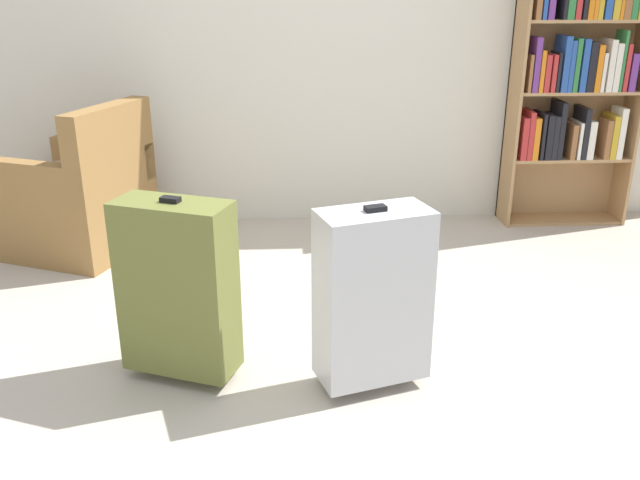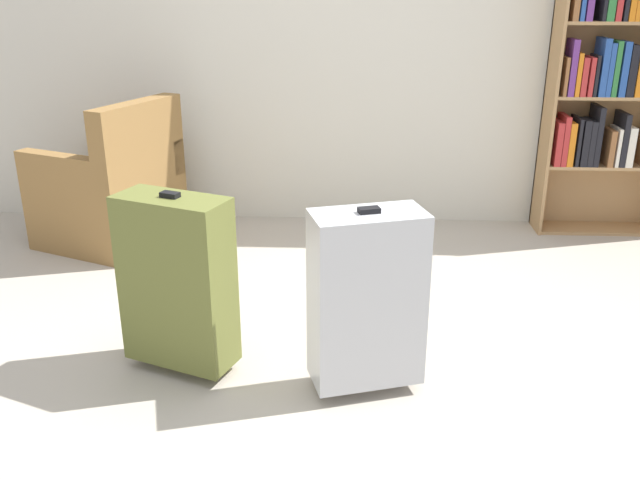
{
  "view_description": "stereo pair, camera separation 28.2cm",
  "coord_description": "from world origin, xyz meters",
  "px_view_note": "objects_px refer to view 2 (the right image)",
  "views": [
    {
      "loc": [
        -0.22,
        -2.4,
        1.57
      ],
      "look_at": [
        -0.07,
        0.22,
        0.55
      ],
      "focal_mm": 38.16,
      "sensor_mm": 36.0,
      "label": 1
    },
    {
      "loc": [
        0.06,
        -2.4,
        1.57
      ],
      "look_at": [
        -0.07,
        0.22,
        0.55
      ],
      "focal_mm": 38.16,
      "sensor_mm": 36.0,
      "label": 2
    }
  ],
  "objects_px": {
    "bookshelf": "(617,81)",
    "mug": "(178,240)",
    "armchair": "(112,193)",
    "suitcase_olive": "(177,281)",
    "suitcase_silver": "(367,298)"
  },
  "relations": [
    {
      "from": "armchair",
      "to": "mug",
      "type": "distance_m",
      "value": 0.5
    },
    {
      "from": "bookshelf",
      "to": "armchair",
      "type": "height_order",
      "value": "bookshelf"
    },
    {
      "from": "armchair",
      "to": "mug",
      "type": "bearing_deg",
      "value": -12.8
    },
    {
      "from": "bookshelf",
      "to": "armchair",
      "type": "xyz_separation_m",
      "value": [
        -3.11,
        -0.37,
        -0.66
      ]
    },
    {
      "from": "bookshelf",
      "to": "mug",
      "type": "distance_m",
      "value": 2.89
    },
    {
      "from": "bookshelf",
      "to": "suitcase_silver",
      "type": "height_order",
      "value": "bookshelf"
    },
    {
      "from": "suitcase_silver",
      "to": "armchair",
      "type": "bearing_deg",
      "value": 134.52
    },
    {
      "from": "mug",
      "to": "suitcase_olive",
      "type": "xyz_separation_m",
      "value": [
        0.37,
        -1.38,
        0.36
      ]
    },
    {
      "from": "suitcase_silver",
      "to": "suitcase_olive",
      "type": "distance_m",
      "value": 0.78
    },
    {
      "from": "mug",
      "to": "suitcase_silver",
      "type": "distance_m",
      "value": 1.91
    },
    {
      "from": "suitcase_silver",
      "to": "suitcase_olive",
      "type": "xyz_separation_m",
      "value": [
        -0.77,
        0.11,
        0.01
      ]
    },
    {
      "from": "armchair",
      "to": "mug",
      "type": "xyz_separation_m",
      "value": [
        0.42,
        -0.09,
        -0.27
      ]
    },
    {
      "from": "mug",
      "to": "bookshelf",
      "type": "bearing_deg",
      "value": 9.74
    },
    {
      "from": "suitcase_silver",
      "to": "suitcase_olive",
      "type": "height_order",
      "value": "suitcase_olive"
    },
    {
      "from": "bookshelf",
      "to": "mug",
      "type": "xyz_separation_m",
      "value": [
        -2.69,
        -0.46,
        -0.93
      ]
    }
  ]
}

